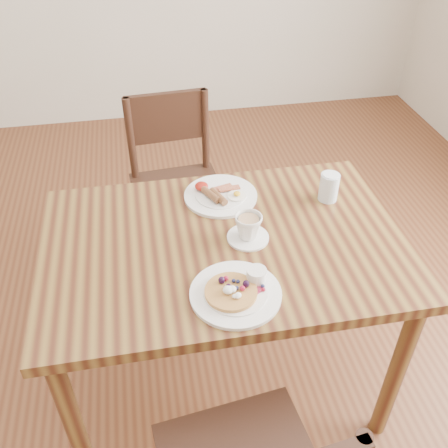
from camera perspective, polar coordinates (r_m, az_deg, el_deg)
name	(u,v)px	position (r m, az deg, el deg)	size (l,w,h in m)	color
ground	(224,375)	(2.21, 0.00, -16.84)	(5.00, 5.00, 0.00)	#582D19
dining_table	(224,262)	(1.72, 0.00, -4.41)	(1.20, 0.80, 0.75)	brown
chair_far	(176,180)	(2.41, -5.54, 4.98)	(0.45, 0.45, 0.88)	black
pancake_plate	(237,291)	(1.47, 1.47, -7.65)	(0.27, 0.27, 0.06)	white
breakfast_plate	(220,195)	(1.84, -0.51, 3.36)	(0.27, 0.27, 0.04)	white
teacup_saucer	(248,228)	(1.63, 2.79, -0.50)	(0.14, 0.14, 0.09)	white
water_glass	(329,187)	(1.85, 11.90, 4.15)	(0.07, 0.07, 0.10)	silver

